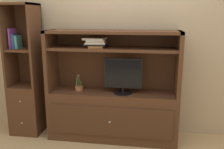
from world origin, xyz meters
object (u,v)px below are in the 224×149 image
object	(u,v)px
magazine_stack	(96,42)
bookshelf_tall	(27,91)
potted_plant	(79,88)
media_console	(113,104)
tv_monitor	(123,76)
upright_book_row	(15,40)

from	to	relation	value
magazine_stack	bookshelf_tall	xyz separation A→B (m)	(-1.03, 0.01, -0.71)
potted_plant	media_console	bearing A→B (deg)	2.70
bookshelf_tall	magazine_stack	bearing A→B (deg)	-0.58
media_console	tv_monitor	world-z (taller)	media_console
bookshelf_tall	upright_book_row	xyz separation A→B (m)	(-0.11, -0.01, 0.72)
media_console	potted_plant	bearing A→B (deg)	-177.30
potted_plant	magazine_stack	bearing A→B (deg)	3.66
bookshelf_tall	tv_monitor	bearing A→B (deg)	-2.37
bookshelf_tall	upright_book_row	distance (m)	0.73
potted_plant	tv_monitor	bearing A→B (deg)	-2.96
tv_monitor	bookshelf_tall	xyz separation A→B (m)	(-1.39, 0.06, -0.29)
media_console	bookshelf_tall	world-z (taller)	bookshelf_tall
tv_monitor	upright_book_row	xyz separation A→B (m)	(-1.50, 0.05, 0.43)
tv_monitor	magazine_stack	distance (m)	0.56
potted_plant	magazine_stack	size ratio (longest dim) A/B	0.71
media_console	magazine_stack	distance (m)	0.87
tv_monitor	magazine_stack	xyz separation A→B (m)	(-0.36, 0.05, 0.42)
media_console	bookshelf_tall	xyz separation A→B (m)	(-1.25, 0.00, 0.12)
potted_plant	bookshelf_tall	xyz separation A→B (m)	(-0.78, 0.03, -0.09)
magazine_stack	upright_book_row	world-z (taller)	upright_book_row
tv_monitor	potted_plant	xyz separation A→B (m)	(-0.61, 0.03, -0.20)
bookshelf_tall	upright_book_row	size ratio (longest dim) A/B	6.65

